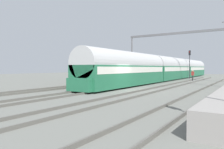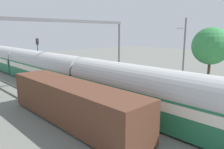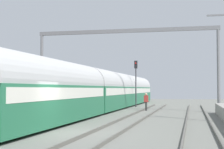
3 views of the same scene
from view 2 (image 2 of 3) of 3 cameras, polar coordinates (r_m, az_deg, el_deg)
ground at (r=17.20m, az=23.19°, el=-11.82°), size 120.00×120.00×0.00m
track_west at (r=15.33m, az=19.91°, el=-14.12°), size 1.52×60.00×0.16m
track_east at (r=19.08m, az=25.81°, el=-9.50°), size 1.52×60.00×0.16m
passenger_train at (r=28.82m, az=-17.40°, el=1.73°), size 2.93×49.20×3.82m
freight_car at (r=16.02m, az=-10.48°, el=-7.15°), size 2.80×13.00×2.70m
person_crossing at (r=29.89m, az=-9.42°, el=0.58°), size 0.42×0.27×1.73m
railway_signal_far at (r=34.33m, az=-18.80°, el=5.61°), size 0.36×0.30×5.45m
catenary_gantry at (r=27.09m, az=-10.96°, el=9.94°), size 17.47×0.28×7.86m
catenary_pole_east_mid at (r=26.91m, az=18.26°, el=5.71°), size 1.90×0.20×8.00m
tree_east_background at (r=31.97m, az=24.42°, el=6.79°), size 4.95×4.95×7.04m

